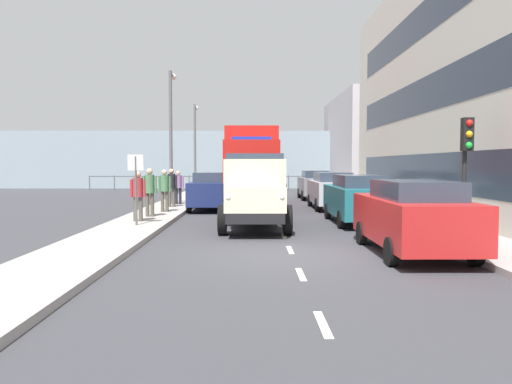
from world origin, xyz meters
The scene contains 23 objects.
ground_plane centered at (0.00, -9.58, 0.00)m, with size 80.00×80.00×0.00m, color #38383D.
sidewalk_left centered at (-4.78, -9.58, 0.07)m, with size 2.07×38.90×0.15m, color #9E9993.
sidewalk_right centered at (4.78, -9.58, 0.07)m, with size 2.07×38.90×0.15m, color #9E9993.
road_centreline_markings centered at (0.00, -9.59, 0.00)m, with size 0.12×35.26×0.01m.
building_far_block centered at (-9.96, -28.65, 3.75)m, with size 8.28×13.12×7.50m.
sea_horizon centered at (0.00, -32.03, 2.50)m, with size 80.00×0.80×5.00m, color #84939E.
seawall_railing centered at (0.00, -28.43, 0.92)m, with size 28.08×0.08×1.20m.
truck_vintage_cream centered at (0.84, -4.53, 1.18)m, with size 2.17×5.64×2.43m.
lorry_cargo_red centered at (0.95, -13.29, 2.08)m, with size 2.58×8.20×3.87m.
car_red_kerbside_near centered at (-2.80, -0.08, 0.90)m, with size 1.91×4.45×1.72m.
car_teal_kerbside_1 centered at (-2.80, -6.07, 0.90)m, with size 1.84×4.57×1.72m.
car_silver_kerbside_2 centered at (-2.80, -11.79, 0.90)m, with size 1.88×4.54×1.72m.
car_grey_kerbside_3 centered at (-2.80, -18.12, 0.89)m, with size 1.79×3.88×1.72m.
car_navy_oppositeside_0 centered at (2.80, -11.18, 0.90)m, with size 1.88×4.11×1.72m.
pedestrian_near_railing centered at (4.82, -5.50, 1.16)m, with size 0.53×0.34×1.71m.
pedestrian_strolling centered at (4.74, -7.05, 1.21)m, with size 0.53×0.34×1.79m.
pedestrian_in_dark_coat centered at (4.51, -8.89, 1.17)m, with size 0.53×0.34×1.73m.
pedestrian_couple_b centered at (4.61, -11.28, 1.17)m, with size 0.53×0.34×1.74m.
pedestrian_by_lamp centered at (4.54, -12.78, 1.10)m, with size 0.53×0.34×1.63m.
traffic_light_near centered at (-4.90, -2.13, 2.47)m, with size 0.28×0.41×3.20m.
lamp_post_promenade centered at (4.94, -13.31, 4.03)m, with size 0.32×1.14×6.53m.
lamp_post_far centered at (4.87, -23.01, 3.78)m, with size 0.32×1.14×6.04m.
street_sign centered at (4.63, -4.45, 1.68)m, with size 0.50×0.07×2.25m.
Camera 1 is at (0.92, 11.31, 2.09)m, focal length 34.73 mm.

